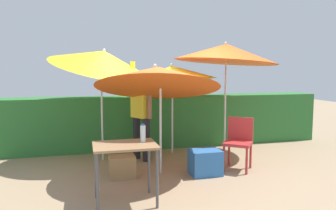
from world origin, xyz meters
The scene contains 12 objects.
ground_plane centered at (0.00, 0.00, 0.00)m, with size 24.00×24.00×0.00m, color #9E8466.
hedge_row centered at (0.00, 1.86, 0.57)m, with size 8.00×0.70×1.14m, color #2D7033.
umbrella_rainbow centered at (0.31, 1.19, 1.65)m, with size 1.82×1.82×1.93m.
umbrella_orange centered at (-1.08, 1.05, 1.91)m, with size 2.05×1.97×2.45m.
umbrella_yellow centered at (1.38, 0.94, 2.06)m, with size 2.12×2.10×2.32m.
umbrella_navy centered at (-0.26, -0.04, 1.59)m, with size 2.08×2.06×2.08m.
person_vendor centered at (-0.39, 0.82, 0.93)m, with size 0.38×0.51×1.88m.
chair_plastic centered at (1.14, -0.17, 0.51)m, with size 0.62×0.62×0.89m.
cooler_box centered at (0.47, -0.32, 0.21)m, with size 0.49×0.38×0.41m, color #2D6BB7.
crate_cardboard centered at (-0.87, -0.14, 0.18)m, with size 0.41×0.29×0.35m, color #9E7A4C.
folding_table centered at (-0.94, -1.14, 0.68)m, with size 0.80×0.60×0.77m.
bottle_water centered at (-0.69, -1.07, 0.89)m, with size 0.07×0.07×0.24m.
Camera 1 is at (-1.42, -5.15, 1.69)m, focal length 34.38 mm.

